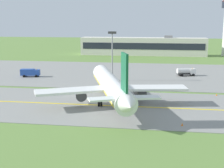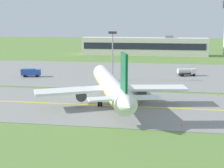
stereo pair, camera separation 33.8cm
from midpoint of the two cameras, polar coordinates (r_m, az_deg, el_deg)
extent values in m
plane|color=olive|center=(69.41, -2.99, -3.81)|extent=(500.00, 500.00, 0.00)
cube|color=gray|center=(69.39, -2.99, -3.77)|extent=(240.00, 28.00, 0.10)
cube|color=gray|center=(109.10, 6.71, 1.79)|extent=(140.00, 52.00, 0.10)
cube|color=yellow|center=(69.38, -3.00, -3.73)|extent=(220.00, 0.60, 0.01)
cylinder|color=white|center=(69.78, -0.11, -0.16)|extent=(14.23, 33.59, 4.00)
cone|color=white|center=(87.52, -1.95, 2.22)|extent=(4.41, 3.64, 3.80)
cone|color=white|center=(52.08, 3.01, -3.77)|extent=(4.22, 4.09, 3.40)
cube|color=gold|center=(69.89, -0.11, -0.56)|extent=(13.47, 31.03, 0.36)
cube|color=#1E232D|center=(85.25, -1.77, 2.45)|extent=(3.79, 2.76, 0.70)
cube|color=white|center=(66.97, -7.03, -1.19)|extent=(15.59, 10.86, 0.50)
cylinder|color=#47474C|center=(69.32, -5.41, -1.90)|extent=(3.23, 3.94, 2.30)
cylinder|color=black|center=(70.88, -5.49, -1.61)|extent=(2.08, 0.88, 2.10)
cube|color=white|center=(69.59, 7.10, -0.71)|extent=(15.60, 7.29, 0.50)
cylinder|color=#47474C|center=(71.27, 5.08, -1.53)|extent=(3.23, 3.94, 2.30)
cylinder|color=black|center=(72.78, 4.78, -1.25)|extent=(2.08, 0.88, 2.10)
cube|color=#145938|center=(54.30, 2.32, 2.10)|extent=(1.73, 4.31, 6.50)
cube|color=white|center=(54.49, -0.98, -2.64)|extent=(6.46, 4.62, 0.30)
cube|color=white|center=(55.71, 5.56, -2.37)|extent=(6.36, 3.58, 0.30)
cylinder|color=slate|center=(82.96, -1.50, -0.28)|extent=(0.24, 0.24, 1.65)
cylinder|color=black|center=(83.13, -1.49, -0.84)|extent=(0.67, 1.15, 1.10)
cylinder|color=slate|center=(68.14, -2.02, -2.89)|extent=(0.24, 0.24, 1.65)
cylinder|color=black|center=(68.32, -2.24, -3.57)|extent=(0.67, 1.15, 1.10)
cylinder|color=black|center=(68.38, -1.78, -3.56)|extent=(0.67, 1.15, 1.10)
cylinder|color=slate|center=(68.94, 2.28, -2.73)|extent=(0.24, 0.24, 1.65)
cylinder|color=black|center=(69.10, 2.05, -3.40)|extent=(0.67, 1.15, 1.10)
cylinder|color=black|center=(69.20, 2.50, -3.38)|extent=(0.67, 1.15, 1.10)
cube|color=silver|center=(107.73, 14.22, 2.17)|extent=(2.31, 2.44, 1.80)
cube|color=#1E232D|center=(107.98, 14.61, 2.34)|extent=(0.66, 1.79, 0.81)
cylinder|color=silver|center=(106.59, 12.74, 2.28)|extent=(4.54, 2.96, 1.80)
cube|color=#383838|center=(106.75, 12.71, 1.73)|extent=(4.63, 3.25, 0.24)
cylinder|color=orange|center=(107.58, 14.25, 2.70)|extent=(0.20, 0.20, 0.18)
cylinder|color=black|center=(108.81, 14.00, 1.71)|extent=(0.95, 0.55, 0.90)
cylinder|color=black|center=(106.99, 14.40, 1.53)|extent=(0.95, 0.55, 0.90)
cylinder|color=black|center=(107.47, 12.09, 1.68)|extent=(0.95, 0.55, 0.90)
cylinder|color=black|center=(105.53, 12.48, 1.48)|extent=(0.95, 0.55, 0.90)
cube|color=#264CA5|center=(105.34, -13.00, 2.02)|extent=(2.09, 2.26, 1.80)
cube|color=#1E232D|center=(105.12, -12.60, 2.19)|extent=(0.41, 1.84, 0.81)
cube|color=#264CA5|center=(106.02, -14.58, 2.06)|extent=(4.48, 2.74, 2.00)
cylinder|color=orange|center=(105.18, -13.02, 2.56)|extent=(0.20, 0.20, 0.18)
cylinder|color=black|center=(106.47, -12.85, 1.55)|extent=(0.94, 0.44, 0.90)
cylinder|color=black|center=(104.55, -13.09, 1.36)|extent=(0.94, 0.44, 0.90)
cylinder|color=black|center=(107.42, -14.85, 1.54)|extent=(0.94, 0.44, 0.90)
cylinder|color=black|center=(105.42, -15.13, 1.35)|extent=(0.94, 0.44, 0.90)
cube|color=beige|center=(165.66, 5.73, 6.64)|extent=(63.13, 8.88, 8.90)
cube|color=#1E232D|center=(161.15, 5.64, 6.67)|extent=(60.61, 0.10, 3.21)
cube|color=slate|center=(165.10, 10.19, 8.26)|extent=(4.00, 4.00, 1.20)
cylinder|color=gray|center=(95.13, 0.21, 4.67)|extent=(0.36, 0.36, 14.00)
cube|color=#333333|center=(94.54, 0.21, 9.10)|extent=(2.40, 0.50, 0.70)
cone|color=orange|center=(81.50, 18.20, -1.85)|extent=(0.44, 0.44, 0.60)
cone|color=orange|center=(57.41, 12.43, -7.06)|extent=(0.44, 0.44, 0.60)
camera|label=1|loc=(0.17, -89.86, 0.03)|focal=51.57mm
camera|label=2|loc=(0.17, 90.14, -0.03)|focal=51.57mm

